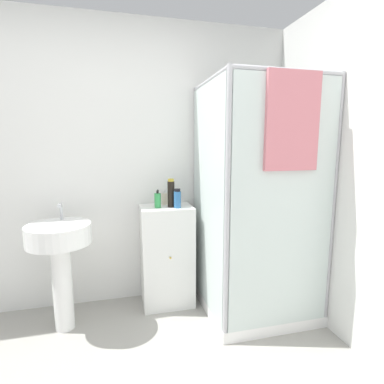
{
  "coord_description": "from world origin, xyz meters",
  "views": [
    {
      "loc": [
        0.1,
        -1.04,
        1.44
      ],
      "look_at": [
        0.65,
        1.14,
        1.07
      ],
      "focal_mm": 28.0,
      "sensor_mm": 36.0,
      "label": 1
    }
  ],
  "objects_px": {
    "soap_dispenser": "(158,200)",
    "shampoo_bottle_blue": "(177,199)",
    "lotion_bottle_white": "(165,199)",
    "sink": "(60,251)",
    "shampoo_bottle_tall_black": "(171,193)"
  },
  "relations": [
    {
      "from": "shampoo_bottle_blue",
      "to": "lotion_bottle_white",
      "type": "distance_m",
      "value": 0.2
    },
    {
      "from": "soap_dispenser",
      "to": "shampoo_bottle_blue",
      "type": "height_order",
      "value": "shampoo_bottle_blue"
    },
    {
      "from": "shampoo_bottle_tall_black",
      "to": "shampoo_bottle_blue",
      "type": "distance_m",
      "value": 0.08
    },
    {
      "from": "shampoo_bottle_tall_black",
      "to": "soap_dispenser",
      "type": "bearing_deg",
      "value": -178.69
    },
    {
      "from": "sink",
      "to": "shampoo_bottle_blue",
      "type": "distance_m",
      "value": 1.0
    },
    {
      "from": "shampoo_bottle_tall_black",
      "to": "lotion_bottle_white",
      "type": "relative_size",
      "value": 1.85
    },
    {
      "from": "soap_dispenser",
      "to": "shampoo_bottle_tall_black",
      "type": "height_order",
      "value": "shampoo_bottle_tall_black"
    },
    {
      "from": "sink",
      "to": "lotion_bottle_white",
      "type": "relative_size",
      "value": 7.35
    },
    {
      "from": "sink",
      "to": "soap_dispenser",
      "type": "bearing_deg",
      "value": 11.26
    },
    {
      "from": "lotion_bottle_white",
      "to": "sink",
      "type": "bearing_deg",
      "value": -161.85
    },
    {
      "from": "shampoo_bottle_blue",
      "to": "lotion_bottle_white",
      "type": "bearing_deg",
      "value": 114.66
    },
    {
      "from": "shampoo_bottle_tall_black",
      "to": "sink",
      "type": "bearing_deg",
      "value": -170.02
    },
    {
      "from": "shampoo_bottle_blue",
      "to": "lotion_bottle_white",
      "type": "xyz_separation_m",
      "value": [
        -0.08,
        0.18,
        -0.03
      ]
    },
    {
      "from": "soap_dispenser",
      "to": "shampoo_bottle_tall_black",
      "type": "bearing_deg",
      "value": 1.31
    },
    {
      "from": "soap_dispenser",
      "to": "lotion_bottle_white",
      "type": "xyz_separation_m",
      "value": [
        0.08,
        0.12,
        -0.01
      ]
    }
  ]
}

